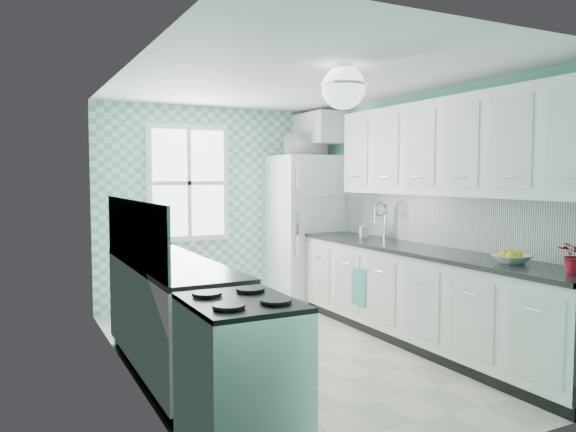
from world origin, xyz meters
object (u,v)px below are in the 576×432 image
stove (241,376)px  fruit_bowl (512,259)px  potted_plant (576,254)px  microwave (306,145)px  sink (371,240)px  ceiling_light (343,87)px  fridge (305,229)px

stove → fruit_bowl: fruit_bowl is taller
potted_plant → microwave: 3.92m
sink → fruit_bowl: bearing=-90.6°
stove → fruit_bowl: size_ratio=3.26×
ceiling_light → potted_plant: bearing=-44.4°
sink → potted_plant: sink is taller
ceiling_light → stove: bearing=-146.3°
ceiling_light → sink: 2.25m
ceiling_light → potted_plant: ceiling_light is taller
ceiling_light → fridge: 3.17m
stove → fruit_bowl: bearing=4.7°
ceiling_light → stove: (-1.20, -0.80, -1.85)m
fridge → fruit_bowl: fridge is taller
fruit_bowl → microwave: microwave is taller
ceiling_light → fruit_bowl: (1.20, -0.62, -1.35)m
fridge → stove: size_ratio=2.09×
sink → microwave: microwave is taller
fridge → stove: bearing=-122.9°
fridge → microwave: 1.08m
stove → potted_plant: potted_plant is taller
ceiling_light → potted_plant: size_ratio=1.23×
fridge → potted_plant: bearing=-87.6°
fruit_bowl → microwave: 3.41m
ceiling_light → sink: bearing=47.2°
ceiling_light → fruit_bowl: bearing=-27.2°
fruit_bowl → potted_plant: size_ratio=0.98×
potted_plant → microwave: bearing=91.4°
ceiling_light → potted_plant: (1.20, -1.18, -1.24)m
ceiling_light → sink: ceiling_light is taller
fridge → potted_plant: (0.09, -3.81, 0.13)m
potted_plant → sink: bearing=89.9°
ceiling_light → sink: size_ratio=0.64×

